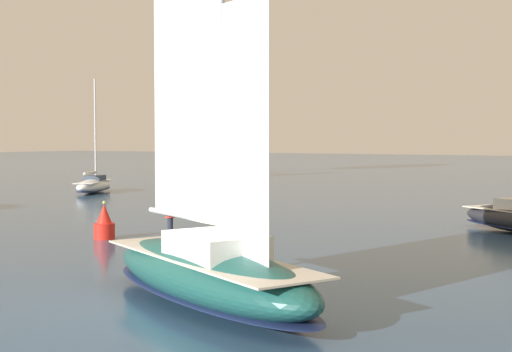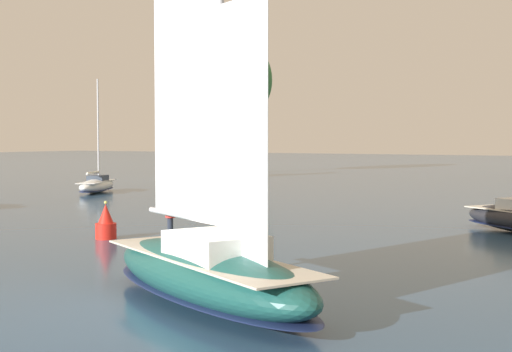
% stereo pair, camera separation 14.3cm
% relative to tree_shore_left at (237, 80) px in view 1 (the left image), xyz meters
% --- Properties ---
extents(ground_plane, '(400.00, 400.00, 0.00)m').
position_rel_tree_shore_left_xyz_m(ground_plane, '(42.37, -70.88, -13.52)').
color(ground_plane, '#2D4C6B').
extents(tree_shore_left, '(9.38, 9.38, 19.31)m').
position_rel_tree_shore_left_xyz_m(tree_shore_left, '(0.00, 0.00, 0.00)').
color(tree_shore_left, '#4C3828').
rests_on(tree_shore_left, ground).
extents(sailboat_main, '(11.21, 7.72, 15.12)m').
position_rel_tree_shore_left_xyz_m(sailboat_main, '(42.38, -70.89, -12.34)').
color(sailboat_main, '#194C47').
rests_on(sailboat_main, ground).
extents(sailboat_moored_near_marina, '(5.82, 7.30, 10.18)m').
position_rel_tree_shore_left_xyz_m(sailboat_moored_near_marina, '(2.86, -15.96, -12.67)').
color(sailboat_moored_near_marina, silver).
rests_on(sailboat_moored_near_marina, ground).
extents(sailboat_moored_far_slip, '(5.25, 7.95, 10.68)m').
position_rel_tree_shore_left_xyz_m(sailboat_moored_far_slip, '(8.00, -38.75, -12.79)').
color(sailboat_moored_far_slip, white).
rests_on(sailboat_moored_far_slip, ground).
extents(channel_buoy, '(1.06, 1.06, 1.93)m').
position_rel_tree_shore_left_xyz_m(channel_buoy, '(29.90, -61.65, -12.76)').
color(channel_buoy, red).
rests_on(channel_buoy, ground).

